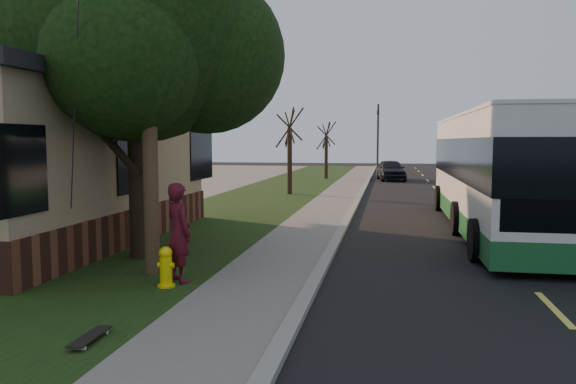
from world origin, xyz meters
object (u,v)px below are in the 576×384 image
object	(u,v)px
leafy_tree	(142,31)
traffic_signal	(378,135)
skateboarder	(179,233)
bare_tree_far	(326,151)
dumpster	(84,205)
fire_hydrant	(166,267)
skateboard_main	(90,337)
bare_tree_near	(290,152)
transit_bus	(501,169)
utility_pole	(147,41)
distant_car	(391,170)

from	to	relation	value
leafy_tree	traffic_signal	xyz separation A→B (m)	(4.67, 31.35, -2.00)
skateboarder	bare_tree_far	bearing A→B (deg)	-46.77
dumpster	fire_hydrant	bearing A→B (deg)	-51.16
bare_tree_far	skateboard_main	world-z (taller)	bare_tree_far
fire_hydrant	traffic_signal	size ratio (longest dim) A/B	0.13
bare_tree_near	transit_bus	xyz separation A→B (m)	(8.15, -9.81, -0.29)
fire_hydrant	leafy_tree	bearing A→B (deg)	120.67
traffic_signal	fire_hydrant	bearing A→B (deg)	-95.21
traffic_signal	skateboard_main	bearing A→B (deg)	-94.66
utility_pole	skateboard_main	size ratio (longest dim) A/B	10.57
leafy_tree	bare_tree_near	size ratio (longest dim) A/B	1.81
leafy_tree	skateboard_main	xyz separation A→B (m)	(1.67, -5.47, -5.04)
bare_tree_far	traffic_signal	size ratio (longest dim) A/B	0.73
bare_tree_near	skateboard_main	xyz separation A→B (m)	(1.00, -20.82, -2.02)
dumpster	skateboarder	bearing A→B (deg)	-49.08
traffic_signal	skateboarder	distance (m)	33.80
bare_tree_near	distant_car	xyz separation A→B (m)	(5.00, 11.85, -1.43)
fire_hydrant	utility_pole	size ratio (longest dim) A/B	0.08
utility_pole	bare_tree_near	bearing A→B (deg)	90.66
fire_hydrant	utility_pole	xyz separation A→B (m)	(-0.71, 0.99, 4.20)
fire_hydrant	distant_car	bearing A→B (deg)	82.18
traffic_signal	skateboard_main	xyz separation A→B (m)	(-3.00, -36.82, -3.03)
bare_tree_far	dumpster	xyz separation A→B (m)	(-5.40, -22.79, -1.36)
traffic_signal	skateboard_main	distance (m)	37.07
transit_bus	skateboard_main	distance (m)	13.24
skateboarder	bare_tree_near	bearing A→B (deg)	-44.48
skateboarder	utility_pole	bearing A→B (deg)	5.82
utility_pole	bare_tree_near	size ratio (longest dim) A/B	2.11
fire_hydrant	traffic_signal	bearing A→B (deg)	84.79
distant_car	skateboard_main	bearing A→B (deg)	-104.34
bare_tree_near	distant_car	bearing A→B (deg)	67.12
bare_tree_near	skateboard_main	size ratio (longest dim) A/B	5.02
traffic_signal	bare_tree_near	bearing A→B (deg)	-104.04
bare_tree_near	dumpster	xyz separation A→B (m)	(-4.90, -10.79, -1.50)
fire_hydrant	leafy_tree	xyz separation A→B (m)	(-1.57, 2.65, 4.73)
bare_tree_near	bare_tree_far	bearing A→B (deg)	87.61
distant_car	transit_bus	bearing A→B (deg)	-89.10
leafy_tree	bare_tree_far	size ratio (longest dim) A/B	1.94
transit_bus	skateboard_main	bearing A→B (deg)	-122.98
distant_car	skateboarder	bearing A→B (deg)	-105.09
skateboard_main	bare_tree_near	bearing A→B (deg)	92.75
bare_tree_far	dumpster	distance (m)	23.46
utility_pole	traffic_signal	bearing A→B (deg)	83.42
fire_hydrant	dumpster	bearing A→B (deg)	128.84
traffic_signal	skateboarder	bearing A→B (deg)	-95.10
bare_tree_far	utility_pole	bearing A→B (deg)	-90.60
bare_tree_far	skateboard_main	distance (m)	32.88
skateboard_main	distant_car	size ratio (longest dim) A/B	0.20
bare_tree_far	traffic_signal	world-z (taller)	traffic_signal
fire_hydrant	skateboard_main	world-z (taller)	fire_hydrant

